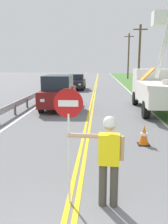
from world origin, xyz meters
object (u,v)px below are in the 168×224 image
Objects in this scene: flagger_worker at (108,156)px; traffic_cone_lead at (144,135)px; oncoming_sedan_second at (76,82)px; oncoming_suv_nearest at (59,92)px; utility_bucket_truck at (157,87)px; utility_pole_mid at (139,54)px; utility_pole_far at (129,55)px; stop_sign_paddle at (69,121)px.

traffic_cone_lead is at bearing 69.99° from flagger_worker.
oncoming_sedan_second is 5.87× the size of traffic_cone_lead.
flagger_worker is 0.39× the size of oncoming_suv_nearest.
utility_bucket_truck is 17.52m from utility_pole_mid.
oncoming_suv_nearest is 1.13× the size of oncoming_sedan_second.
oncoming_sedan_second is 9.94m from utility_pole_mid.
oncoming_sedan_second is at bearing 90.06° from oncoming_suv_nearest.
utility_bucket_truck is at bearing -95.27° from utility_pole_mid.
oncoming_suv_nearest is 0.55× the size of utility_pole_far.
utility_bucket_truck reaches higher than oncoming_suv_nearest.
oncoming_suv_nearest is 0.60× the size of utility_pole_mid.
stop_sign_paddle reaches higher than oncoming_sedan_second.
utility_pole_mid is (1.59, 17.25, 2.61)m from utility_bucket_truck.
stop_sign_paddle is 4.52m from traffic_cone_lead.
traffic_cone_lead is at bearing 60.12° from stop_sign_paddle.
oncoming_sedan_second is (-6.07, 11.79, -0.59)m from utility_bucket_truck.
oncoming_suv_nearest is at bearing -113.99° from utility_pole_mid.
stop_sign_paddle is 0.50× the size of oncoming_suv_nearest.
traffic_cone_lead is (-3.50, -24.01, -3.70)m from utility_pole_mid.
utility_pole_far reaches higher than flagger_worker.
utility_pole_mid is 24.55m from traffic_cone_lead.
flagger_worker is 0.27× the size of utility_bucket_truck.
flagger_worker is 28.38m from utility_pole_mid.
oncoming_sedan_second is (-2.01, 22.29, -0.88)m from stop_sign_paddle.
utility_pole_mid reaches higher than utility_bucket_truck.
oncoming_sedan_second is 0.53× the size of utility_pole_mid.
utility_pole_mid reaches higher than oncoming_sedan_second.
utility_bucket_truck is at bearing 74.21° from traffic_cone_lead.
flagger_worker is 43.58m from utility_pole_far.
traffic_cone_lead is (4.16, -18.55, -0.50)m from oncoming_sedan_second.
flagger_worker is at bearing -99.97° from utility_pole_mid.
stop_sign_paddle is 0.27× the size of utility_pole_far.
utility_bucket_truck is 13.27m from oncoming_sedan_second.
flagger_worker is at bearing -82.92° from oncoming_sedan_second.
utility_bucket_truck reaches higher than oncoming_sedan_second.
traffic_cone_lead is (4.15, -6.82, -0.72)m from oncoming_suv_nearest.
stop_sign_paddle is at bearing 176.14° from flagger_worker.
utility_pole_far is (8.03, 32.51, 3.37)m from oncoming_suv_nearest.
utility_bucket_truck is at bearing 68.86° from stop_sign_paddle.
oncoming_suv_nearest is at bearing -89.94° from oncoming_sedan_second.
flagger_worker is 0.21× the size of utility_pole_far.
utility_bucket_truck reaches higher than stop_sign_paddle.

